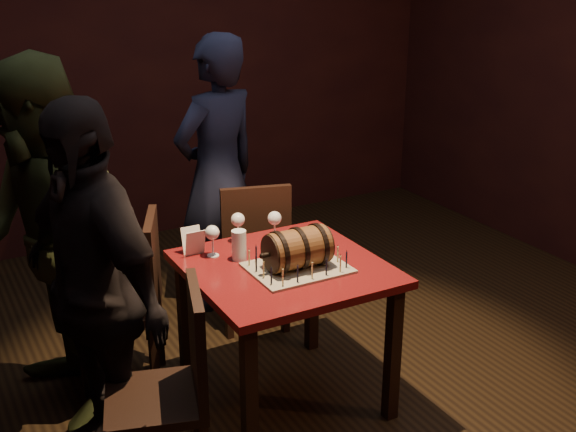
{
  "coord_description": "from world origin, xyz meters",
  "views": [
    {
      "loc": [
        -1.67,
        -2.83,
        2.16
      ],
      "look_at": [
        -0.09,
        0.05,
        0.95
      ],
      "focal_mm": 45.0,
      "sensor_mm": 36.0,
      "label": 1
    }
  ],
  "objects": [
    {
      "name": "barrel_cake",
      "position": [
        -0.14,
        -0.13,
        0.86
      ],
      "size": [
        0.35,
        0.2,
        0.2
      ],
      "color": "brown",
      "rests_on": "cake_board"
    },
    {
      "name": "pint_of_ale",
      "position": [
        -0.33,
        0.1,
        0.82
      ],
      "size": [
        0.07,
        0.07,
        0.15
      ],
      "color": "silver",
      "rests_on": "pub_table"
    },
    {
      "name": "chair_left_rear",
      "position": [
        -0.76,
        0.44,
        0.52
      ],
      "size": [
        0.52,
        0.52,
        0.93
      ],
      "color": "black",
      "rests_on": "ground"
    },
    {
      "name": "menu_card",
      "position": [
        -0.5,
        0.27,
        0.81
      ],
      "size": [
        0.1,
        0.05,
        0.13
      ],
      "primitive_type": null,
      "color": "white",
      "rests_on": "pub_table"
    },
    {
      "name": "chair_back",
      "position": [
        0.03,
        0.69,
        0.52
      ],
      "size": [
        0.49,
        0.49,
        0.93
      ],
      "color": "black",
      "rests_on": "ground"
    },
    {
      "name": "cake_board",
      "position": [
        -0.14,
        -0.13,
        0.76
      ],
      "size": [
        0.45,
        0.35,
        0.01
      ],
      "primitive_type": "cube",
      "color": "gray",
      "rests_on": "pub_table"
    },
    {
      "name": "room_shell",
      "position": [
        0.0,
        0.0,
        1.4
      ],
      "size": [
        5.04,
        5.04,
        2.8
      ],
      "color": "black",
      "rests_on": "ground"
    },
    {
      "name": "chair_left_front",
      "position": [
        -0.87,
        -0.42,
        0.52
      ],
      "size": [
        0.5,
        0.5,
        0.93
      ],
      "color": "black",
      "rests_on": "ground"
    },
    {
      "name": "birthday_candles",
      "position": [
        -0.14,
        -0.13,
        0.8
      ],
      "size": [
        0.4,
        0.3,
        0.09
      ],
      "color": "#F5E492",
      "rests_on": "cake_board"
    },
    {
      "name": "person_back",
      "position": [
        -0.0,
        1.11,
        0.86
      ],
      "size": [
        0.72,
        0.58,
        1.72
      ],
      "primitive_type": "imported",
      "rotation": [
        0.0,
        0.0,
        3.45
      ],
      "color": "#191C33",
      "rests_on": "ground"
    },
    {
      "name": "wine_glass_left",
      "position": [
        -0.43,
        0.2,
        0.87
      ],
      "size": [
        0.07,
        0.07,
        0.16
      ],
      "color": "silver",
      "rests_on": "pub_table"
    },
    {
      "name": "person_left_front",
      "position": [
        -1.09,
        -0.07,
        0.83
      ],
      "size": [
        0.66,
        1.04,
        1.65
      ],
      "primitive_type": "imported",
      "rotation": [
        0.0,
        0.0,
        -1.28
      ],
      "color": "black",
      "rests_on": "ground"
    },
    {
      "name": "wine_glass_mid",
      "position": [
        -0.24,
        0.3,
        0.87
      ],
      "size": [
        0.07,
        0.07,
        0.16
      ],
      "color": "silver",
      "rests_on": "pub_table"
    },
    {
      "name": "person_left_rear",
      "position": [
        -1.18,
        0.38,
        0.88
      ],
      "size": [
        0.75,
        0.92,
        1.76
      ],
      "primitive_type": "imported",
      "rotation": [
        0.0,
        0.0,
        -1.47
      ],
      "color": "#394422",
      "rests_on": "ground"
    },
    {
      "name": "pub_table",
      "position": [
        -0.17,
        -0.06,
        0.64
      ],
      "size": [
        0.9,
        0.9,
        0.75
      ],
      "color": "#520D10",
      "rests_on": "ground"
    },
    {
      "name": "wine_glass_right",
      "position": [
        -0.07,
        0.23,
        0.87
      ],
      "size": [
        0.07,
        0.07,
        0.16
      ],
      "color": "silver",
      "rests_on": "pub_table"
    }
  ]
}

